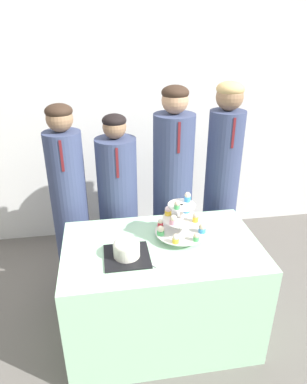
{
  "coord_description": "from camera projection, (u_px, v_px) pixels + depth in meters",
  "views": [
    {
      "loc": [
        -0.33,
        -1.38,
        1.95
      ],
      "look_at": [
        -0.05,
        0.41,
        1.09
      ],
      "focal_mm": 32.0,
      "sensor_mm": 36.0,
      "label": 1
    }
  ],
  "objects": [
    {
      "name": "cake_knife",
      "position": [
        158.0,
        268.0,
        1.93
      ],
      "size": [
        0.2,
        0.21,
        0.01
      ],
      "rotation": [
        0.0,
        0.0,
        -0.83
      ],
      "color": "silver",
      "rests_on": "table"
    },
    {
      "name": "student_0",
      "position": [
        70.0,
        207.0,
        2.61
      ],
      "size": [
        0.27,
        0.27,
        1.51
      ],
      "color": "#384266",
      "rests_on": "ground_plane"
    },
    {
      "name": "ground_plane",
      "position": [
        171.0,
        378.0,
        2.12
      ],
      "size": [
        16.0,
        16.0,
        0.0
      ],
      "primitive_type": "plane",
      "color": "#605B56"
    },
    {
      "name": "student_3",
      "position": [
        221.0,
        188.0,
        2.75
      ],
      "size": [
        0.27,
        0.27,
        1.63
      ],
      "color": "#384266",
      "rests_on": "ground_plane"
    },
    {
      "name": "table",
      "position": [
        161.0,
        291.0,
        2.29
      ],
      "size": [
        1.23,
        0.75,
        0.74
      ],
      "color": "#A8DBB2",
      "rests_on": "ground_plane"
    },
    {
      "name": "student_2",
      "position": [
        172.0,
        195.0,
        2.71
      ],
      "size": [
        0.31,
        0.31,
        1.61
      ],
      "color": "#384266",
      "rests_on": "ground_plane"
    },
    {
      "name": "wall_back",
      "position": [
        134.0,
        101.0,
        3.16
      ],
      "size": [
        9.0,
        0.06,
        2.7
      ],
      "color": "silver",
      "rests_on": "ground_plane"
    },
    {
      "name": "round_cake",
      "position": [
        127.0,
        249.0,
        2.0
      ],
      "size": [
        0.27,
        0.27,
        0.12
      ],
      "color": "black",
      "rests_on": "table"
    },
    {
      "name": "cupcake_stand",
      "position": [
        181.0,
        221.0,
        2.16
      ],
      "size": [
        0.33,
        0.33,
        0.3
      ],
      "color": "silver",
      "rests_on": "table"
    },
    {
      "name": "student_1",
      "position": [
        119.0,
        210.0,
        2.69
      ],
      "size": [
        0.3,
        0.31,
        1.43
      ],
      "color": "#384266",
      "rests_on": "ground_plane"
    }
  ]
}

